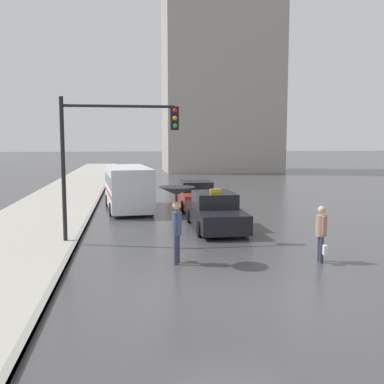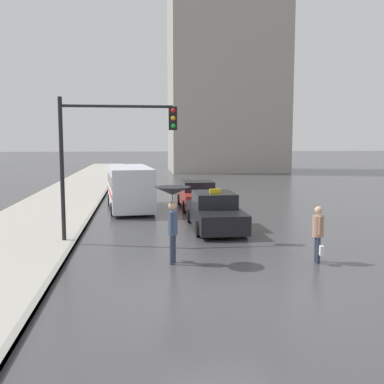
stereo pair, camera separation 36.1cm
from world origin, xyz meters
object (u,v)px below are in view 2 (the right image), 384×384
(ambulance_van, at_px, (130,186))
(pedestrian_man, at_px, (318,230))
(sedan_red, at_px, (198,196))
(traffic_light, at_px, (112,141))
(taxi, at_px, (215,212))
(pedestrian_with_umbrella, at_px, (173,202))

(ambulance_van, height_order, pedestrian_man, ambulance_van)
(sedan_red, bearing_deg, pedestrian_man, 100.07)
(sedan_red, height_order, traffic_light, traffic_light)
(taxi, distance_m, sedan_red, 5.78)
(pedestrian_with_umbrella, distance_m, pedestrian_man, 4.29)
(taxi, height_order, ambulance_van, ambulance_van)
(sedan_red, xyz_separation_m, pedestrian_man, (2.00, -11.24, 0.31))
(sedan_red, xyz_separation_m, pedestrian_with_umbrella, (-2.19, -10.82, 1.16))
(sedan_red, height_order, pedestrian_man, pedestrian_man)
(sedan_red, xyz_separation_m, traffic_light, (-4.04, -7.83, 2.88))
(taxi, relative_size, ambulance_van, 0.82)
(taxi, distance_m, ambulance_van, 6.54)
(ambulance_van, relative_size, traffic_light, 1.17)
(sedan_red, relative_size, ambulance_van, 0.77)
(pedestrian_with_umbrella, height_order, traffic_light, traffic_light)
(taxi, distance_m, pedestrian_man, 5.86)
(pedestrian_man, bearing_deg, sedan_red, -161.00)
(ambulance_van, bearing_deg, taxi, 116.89)
(taxi, xyz_separation_m, ambulance_van, (-3.50, 5.50, 0.57))
(taxi, distance_m, traffic_light, 5.29)
(ambulance_van, height_order, pedestrian_with_umbrella, pedestrian_with_umbrella)
(ambulance_van, relative_size, pedestrian_man, 3.52)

